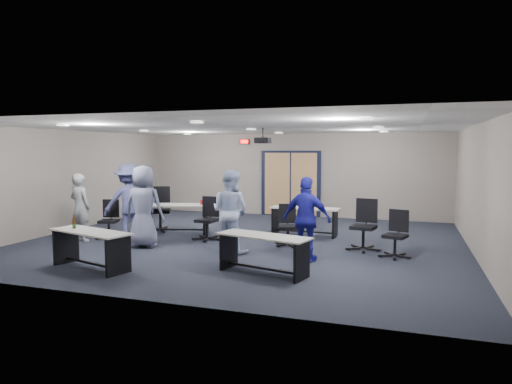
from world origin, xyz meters
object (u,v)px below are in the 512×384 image
(table_back_right, at_px, (305,216))
(person_navy, at_px, (307,219))
(chair_back_b, at_px, (207,219))
(person_plaid, at_px, (144,206))
(person_back, at_px, (129,201))
(table_front_left, at_px, (90,242))
(table_front_right, at_px, (263,247))
(person_lightblue, at_px, (230,211))
(person_gray, at_px, (80,207))
(table_back_left, at_px, (174,213))
(chair_back_d, at_px, (363,225))
(chair_back_a, at_px, (160,209))
(chair_loose_left, at_px, (109,220))
(chair_back_c, at_px, (288,225))
(chair_loose_right, at_px, (395,234))

(table_back_right, relative_size, person_navy, 1.07)
(chair_back_b, bearing_deg, person_plaid, -127.56)
(person_back, bearing_deg, table_front_left, 72.04)
(table_front_right, height_order, person_lightblue, person_lightblue)
(table_back_right, distance_m, person_gray, 5.48)
(table_back_left, height_order, person_lightblue, person_lightblue)
(table_front_left, relative_size, chair_back_d, 1.64)
(table_front_right, bearing_deg, person_navy, 79.90)
(table_front_right, bearing_deg, table_front_left, -153.53)
(person_gray, bearing_deg, chair_back_a, -110.70)
(chair_back_d, bearing_deg, table_back_right, 150.62)
(table_front_right, relative_size, chair_loose_left, 1.88)
(chair_back_b, height_order, chair_back_c, chair_back_b)
(chair_back_a, bearing_deg, table_back_left, -44.63)
(table_front_left, bearing_deg, person_back, 126.12)
(chair_back_b, height_order, person_plaid, person_plaid)
(table_back_left, distance_m, chair_loose_left, 1.65)
(table_front_right, relative_size, chair_back_a, 1.50)
(person_back, bearing_deg, chair_back_b, 152.31)
(chair_back_c, distance_m, person_back, 4.00)
(chair_back_d, height_order, person_gray, person_gray)
(table_front_right, xyz_separation_m, chair_back_b, (-2.21, 2.45, 0.05))
(chair_back_b, distance_m, person_gray, 3.00)
(person_gray, bearing_deg, chair_back_c, -157.03)
(person_lightblue, xyz_separation_m, person_back, (-2.96, 0.69, 0.04))
(table_front_right, distance_m, person_back, 4.66)
(chair_loose_right, xyz_separation_m, person_plaid, (-5.38, -0.71, 0.44))
(chair_back_c, bearing_deg, chair_back_b, 159.51)
(chair_back_c, height_order, chair_loose_right, chair_loose_right)
(table_back_left, height_order, person_gray, person_gray)
(chair_back_c, relative_size, person_navy, 0.57)
(table_front_right, height_order, person_plaid, person_plaid)
(chair_back_a, bearing_deg, chair_back_c, -36.26)
(chair_loose_right, xyz_separation_m, person_navy, (-1.64, -0.86, 0.35))
(table_back_left, distance_m, chair_back_d, 4.89)
(chair_loose_right, height_order, person_navy, person_navy)
(table_front_left, xyz_separation_m, chair_back_a, (-0.79, 3.82, 0.11))
(person_back, bearing_deg, chair_loose_right, 140.82)
(table_back_left, relative_size, chair_back_d, 1.78)
(table_front_left, xyz_separation_m, chair_back_d, (4.60, 3.13, 0.07))
(chair_back_c, distance_m, chair_back_d, 1.67)
(table_front_left, height_order, person_back, person_back)
(table_front_left, bearing_deg, person_gray, 148.67)
(person_gray, relative_size, person_back, 0.89)
(chair_loose_left, height_order, person_plaid, person_plaid)
(person_plaid, relative_size, person_lightblue, 1.04)
(chair_back_b, distance_m, person_navy, 3.05)
(chair_loose_right, xyz_separation_m, person_back, (-6.30, 0.09, 0.44))
(table_back_left, height_order, chair_back_d, chair_back_d)
(person_gray, relative_size, person_lightblue, 0.93)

